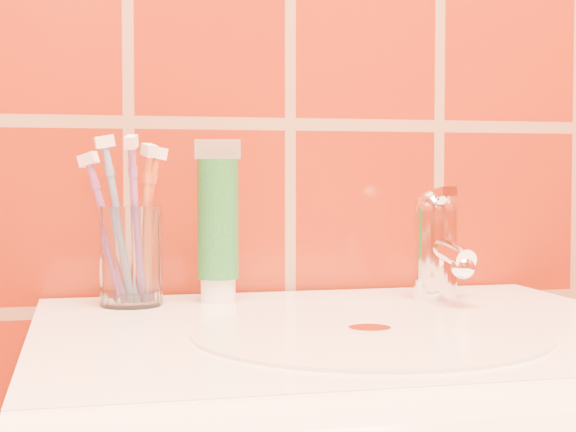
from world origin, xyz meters
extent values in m
cube|color=white|center=(0.00, 0.96, 0.77)|extent=(0.56, 0.46, 0.16)
cylinder|color=silver|center=(0.00, 0.91, 0.85)|extent=(0.30, 0.30, 0.00)
cylinder|color=white|center=(0.00, 0.91, 0.85)|extent=(0.04, 0.04, 0.00)
cylinder|color=white|center=(-0.19, 1.12, 0.90)|extent=(0.08, 0.08, 0.10)
cylinder|color=white|center=(-0.10, 1.12, 0.86)|extent=(0.04, 0.04, 0.03)
cylinder|color=#186627|center=(-0.10, 1.12, 0.94)|extent=(0.04, 0.04, 0.13)
cube|color=beige|center=(-0.10, 1.12, 1.01)|extent=(0.05, 0.01, 0.02)
cylinder|color=white|center=(0.14, 1.09, 0.90)|extent=(0.05, 0.05, 0.09)
sphere|color=white|center=(0.14, 1.09, 0.94)|extent=(0.05, 0.05, 0.05)
cylinder|color=white|center=(0.14, 1.06, 0.91)|extent=(0.02, 0.09, 0.03)
cube|color=white|center=(0.14, 1.08, 0.96)|extent=(0.02, 0.06, 0.01)
camera|label=1|loc=(-0.23, 0.21, 0.98)|focal=55.00mm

